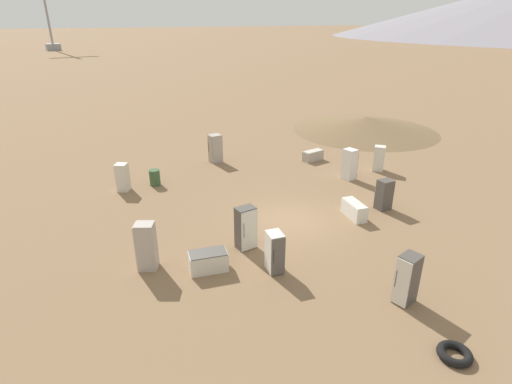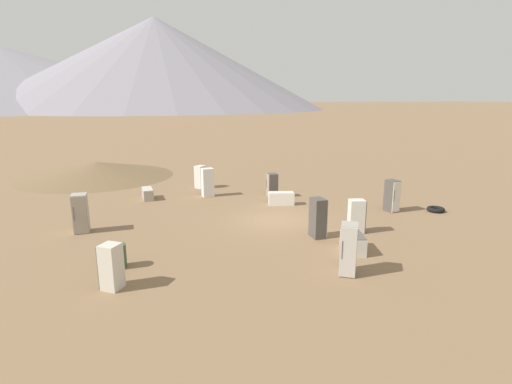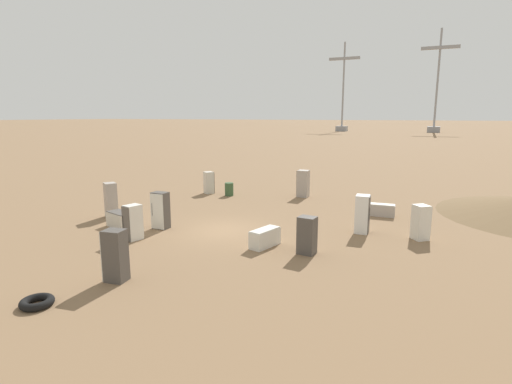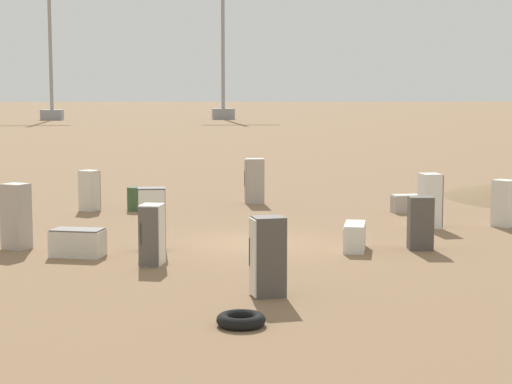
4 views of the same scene
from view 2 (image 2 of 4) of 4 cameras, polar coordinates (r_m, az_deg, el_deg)
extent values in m
plane|color=#846647|center=(21.28, 2.81, -4.06)|extent=(1000.00, 1000.00, 0.00)
cone|color=gray|center=(239.24, -14.11, 17.35)|extent=(185.23, 185.23, 49.16)
cone|color=brown|center=(35.36, -21.83, 3.03)|extent=(12.34, 12.34, 1.22)
cube|color=silver|center=(24.26, 3.64, -0.96)|extent=(0.97, 1.64, 0.75)
cube|color=silver|center=(24.16, 3.65, -0.06)|extent=(0.94, 1.57, 0.04)
cube|color=white|center=(26.36, -6.92, 1.37)|extent=(0.67, 0.76, 1.86)
cube|color=#56514C|center=(26.67, -7.10, 1.51)|extent=(0.09, 0.69, 1.79)
cylinder|color=#2D2D2D|center=(26.74, -6.59, 1.76)|extent=(0.02, 0.02, 0.65)
cube|color=#4C4742|center=(25.97, 2.39, 0.94)|extent=(0.76, 0.66, 1.57)
cube|color=gray|center=(25.90, 1.72, 0.91)|extent=(0.67, 0.11, 1.50)
cylinder|color=#2D2D2D|center=(26.11, 1.53, 1.19)|extent=(0.02, 0.02, 0.55)
cube|color=beige|center=(17.47, 13.68, -7.11)|extent=(1.62, 1.16, 0.74)
cube|color=#56514C|center=(17.34, 13.75, -5.90)|extent=(1.55, 1.11, 0.04)
cube|color=#A89E93|center=(20.97, -23.77, -2.79)|extent=(0.74, 0.69, 1.88)
cube|color=gray|center=(20.60, -23.88, -3.08)|extent=(0.04, 0.66, 1.81)
cylinder|color=#2D2D2D|center=(20.58, -24.58, -2.89)|extent=(0.02, 0.02, 0.66)
cube|color=#A89E93|center=(15.08, 13.07, -7.96)|extent=(0.90, 0.87, 1.94)
cube|color=#BCB7AD|center=(14.74, 13.02, -8.47)|extent=(0.34, 0.50, 1.86)
cylinder|color=#2D2D2D|center=(14.68, 12.21, -8.11)|extent=(0.02, 0.02, 0.68)
cube|color=#A89E93|center=(26.53, -15.21, -0.27)|extent=(1.49, 0.69, 0.65)
cube|color=beige|center=(26.45, -15.26, 0.46)|extent=(1.43, 0.66, 0.04)
cube|color=beige|center=(14.55, -19.95, -9.99)|extent=(0.85, 0.84, 1.59)
cube|color=#56514C|center=(14.74, -20.94, -9.77)|extent=(0.50, 0.38, 1.53)
cylinder|color=#2D2D2D|center=(14.88, -20.52, -9.18)|extent=(0.02, 0.02, 0.56)
cube|color=#4C4742|center=(24.00, 18.83, -0.50)|extent=(0.78, 0.67, 1.82)
cube|color=silver|center=(23.75, 19.45, -0.70)|extent=(0.12, 0.55, 1.74)
cylinder|color=#2D2D2D|center=(23.57, 19.17, -0.55)|extent=(0.02, 0.02, 0.64)
cube|color=silver|center=(28.92, -7.92, 2.16)|extent=(0.87, 0.88, 1.62)
cube|color=silver|center=(29.13, -8.39, 2.22)|extent=(0.42, 0.52, 1.55)
cylinder|color=#2D2D2D|center=(29.30, -8.13, 2.46)|extent=(0.02, 0.02, 0.57)
cube|color=#4C4742|center=(18.71, 8.82, -3.69)|extent=(0.79, 0.56, 1.86)
cube|color=silver|center=(18.85, 9.64, -3.60)|extent=(0.76, 0.04, 1.78)
cylinder|color=#2D2D2D|center=(18.60, 10.12, -3.55)|extent=(0.02, 0.02, 0.65)
cube|color=silver|center=(19.74, 14.13, -3.38)|extent=(0.71, 0.83, 1.63)
cube|color=#56514C|center=(19.86, 15.17, -3.35)|extent=(0.53, 0.17, 1.56)
cylinder|color=#2D2D2D|center=(19.67, 15.45, -3.28)|extent=(0.02, 0.02, 0.57)
torus|color=black|center=(25.07, 24.29, -2.27)|extent=(0.98, 0.98, 0.24)
cylinder|color=#385633|center=(16.31, -19.09, -8.63)|extent=(0.61, 0.61, 0.93)
camera|label=1|loc=(22.39, 52.27, 14.91)|focal=28.00mm
camera|label=3|loc=(37.10, 22.93, 11.18)|focal=28.00mm
camera|label=4|loc=(36.76, 46.20, 6.46)|focal=60.00mm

